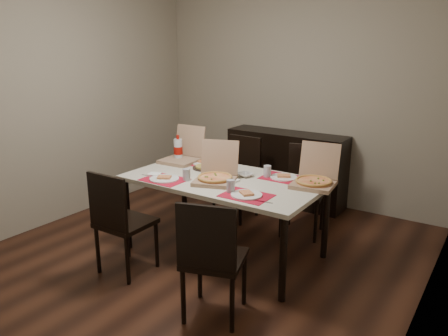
{
  "coord_description": "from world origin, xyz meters",
  "views": [
    {
      "loc": [
        2.3,
        -3.05,
        1.94
      ],
      "look_at": [
        0.15,
        0.16,
        0.85
      ],
      "focal_mm": 35.0,
      "sensor_mm": 36.0,
      "label": 1
    }
  ],
  "objects_px": {
    "sideboard": "(286,168)",
    "dining_table": "(224,185)",
    "dip_bowl": "(245,175)",
    "chair_far_right": "(305,186)",
    "chair_near_left": "(119,219)",
    "chair_near_right": "(212,256)",
    "soda_bottle": "(178,150)",
    "chair_far_left": "(239,173)",
    "pizza_box_center": "(216,176)"
  },
  "relations": [
    {
      "from": "chair_far_right",
      "to": "dip_bowl",
      "type": "xyz_separation_m",
      "value": [
        -0.29,
        -0.74,
        0.26
      ]
    },
    {
      "from": "sideboard",
      "to": "chair_near_left",
      "type": "relative_size",
      "value": 1.61
    },
    {
      "from": "chair_far_left",
      "to": "soda_bottle",
      "type": "relative_size",
      "value": 3.33
    },
    {
      "from": "sideboard",
      "to": "dining_table",
      "type": "bearing_deg",
      "value": -84.78
    },
    {
      "from": "chair_near_right",
      "to": "dip_bowl",
      "type": "bearing_deg",
      "value": 109.52
    },
    {
      "from": "chair_near_left",
      "to": "soda_bottle",
      "type": "xyz_separation_m",
      "value": [
        -0.24,
        1.1,
        0.36
      ]
    },
    {
      "from": "dining_table",
      "to": "dip_bowl",
      "type": "height_order",
      "value": "dip_bowl"
    },
    {
      "from": "dining_table",
      "to": "chair_near_right",
      "type": "height_order",
      "value": "chair_near_right"
    },
    {
      "from": "dip_bowl",
      "to": "dining_table",
      "type": "bearing_deg",
      "value": -129.78
    },
    {
      "from": "dining_table",
      "to": "chair_near_left",
      "type": "height_order",
      "value": "chair_near_left"
    },
    {
      "from": "chair_near_right",
      "to": "dip_bowl",
      "type": "distance_m",
      "value": 1.2
    },
    {
      "from": "dining_table",
      "to": "chair_near_left",
      "type": "xyz_separation_m",
      "value": [
        -0.52,
        -0.83,
        -0.17
      ]
    },
    {
      "from": "chair_near_right",
      "to": "soda_bottle",
      "type": "bearing_deg",
      "value": 136.87
    },
    {
      "from": "chair_near_left",
      "to": "dip_bowl",
      "type": "relative_size",
      "value": 6.88
    },
    {
      "from": "dining_table",
      "to": "soda_bottle",
      "type": "relative_size",
      "value": 6.45
    },
    {
      "from": "sideboard",
      "to": "chair_far_left",
      "type": "distance_m",
      "value": 0.76
    },
    {
      "from": "chair_far_left",
      "to": "pizza_box_center",
      "type": "relative_size",
      "value": 1.93
    },
    {
      "from": "chair_near_right",
      "to": "pizza_box_center",
      "type": "xyz_separation_m",
      "value": [
        -0.53,
        0.82,
        0.29
      ]
    },
    {
      "from": "chair_near_right",
      "to": "chair_far_right",
      "type": "xyz_separation_m",
      "value": [
        -0.1,
        1.84,
        0.0
      ]
    },
    {
      "from": "chair_near_right",
      "to": "pizza_box_center",
      "type": "height_order",
      "value": "pizza_box_center"
    },
    {
      "from": "chair_near_left",
      "to": "dip_bowl",
      "type": "height_order",
      "value": "chair_near_left"
    },
    {
      "from": "sideboard",
      "to": "dip_bowl",
      "type": "relative_size",
      "value": 11.1
    },
    {
      "from": "chair_far_right",
      "to": "soda_bottle",
      "type": "height_order",
      "value": "soda_bottle"
    },
    {
      "from": "dip_bowl",
      "to": "soda_bottle",
      "type": "height_order",
      "value": "soda_bottle"
    },
    {
      "from": "dip_bowl",
      "to": "chair_far_right",
      "type": "bearing_deg",
      "value": 68.82
    },
    {
      "from": "dining_table",
      "to": "dip_bowl",
      "type": "bearing_deg",
      "value": 50.22
    },
    {
      "from": "chair_far_left",
      "to": "chair_far_right",
      "type": "distance_m",
      "value": 0.81
    },
    {
      "from": "pizza_box_center",
      "to": "chair_far_left",
      "type": "bearing_deg",
      "value": 110.66
    },
    {
      "from": "chair_near_right",
      "to": "soda_bottle",
      "type": "xyz_separation_m",
      "value": [
        -1.29,
        1.21,
        0.36
      ]
    },
    {
      "from": "chair_far_left",
      "to": "soda_bottle",
      "type": "xyz_separation_m",
      "value": [
        -0.37,
        -0.64,
        0.36
      ]
    },
    {
      "from": "chair_near_left",
      "to": "chair_far_right",
      "type": "distance_m",
      "value": 1.97
    },
    {
      "from": "chair_far_right",
      "to": "pizza_box_center",
      "type": "distance_m",
      "value": 1.15
    },
    {
      "from": "pizza_box_center",
      "to": "dining_table",
      "type": "bearing_deg",
      "value": 87.25
    },
    {
      "from": "chair_near_left",
      "to": "chair_far_right",
      "type": "height_order",
      "value": "same"
    },
    {
      "from": "dining_table",
      "to": "soda_bottle",
      "type": "xyz_separation_m",
      "value": [
        -0.77,
        0.27,
        0.18
      ]
    },
    {
      "from": "pizza_box_center",
      "to": "chair_far_right",
      "type": "bearing_deg",
      "value": 67.39
    },
    {
      "from": "chair_far_right",
      "to": "dip_bowl",
      "type": "relative_size",
      "value": 6.88
    },
    {
      "from": "dining_table",
      "to": "chair_near_right",
      "type": "relative_size",
      "value": 1.94
    },
    {
      "from": "sideboard",
      "to": "soda_bottle",
      "type": "distance_m",
      "value": 1.55
    },
    {
      "from": "sideboard",
      "to": "pizza_box_center",
      "type": "xyz_separation_m",
      "value": [
        0.14,
        -1.75,
        0.36
      ]
    },
    {
      "from": "chair_far_right",
      "to": "dip_bowl",
      "type": "height_order",
      "value": "chair_far_right"
    },
    {
      "from": "chair_far_left",
      "to": "dip_bowl",
      "type": "distance_m",
      "value": 0.95
    },
    {
      "from": "dip_bowl",
      "to": "chair_near_right",
      "type": "bearing_deg",
      "value": -70.48
    },
    {
      "from": "chair_near_right",
      "to": "chair_far_left",
      "type": "relative_size",
      "value": 1.0
    },
    {
      "from": "chair_near_right",
      "to": "dip_bowl",
      "type": "height_order",
      "value": "chair_near_right"
    },
    {
      "from": "dining_table",
      "to": "pizza_box_center",
      "type": "relative_size",
      "value": 3.73
    },
    {
      "from": "dining_table",
      "to": "chair_far_right",
      "type": "distance_m",
      "value": 1.01
    },
    {
      "from": "dining_table",
      "to": "chair_far_right",
      "type": "height_order",
      "value": "chair_far_right"
    },
    {
      "from": "chair_near_right",
      "to": "dip_bowl",
      "type": "xyz_separation_m",
      "value": [
        -0.39,
        1.1,
        0.26
      ]
    },
    {
      "from": "chair_near_left",
      "to": "chair_near_right",
      "type": "bearing_deg",
      "value": -6.04
    }
  ]
}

